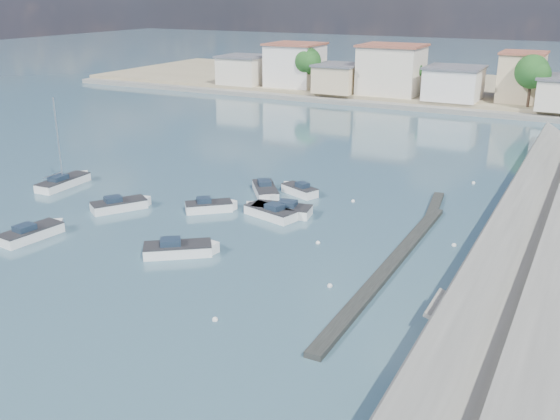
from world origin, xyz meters
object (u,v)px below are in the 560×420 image
object	(u,v)px
motorboat_g	(266,192)
motorboat_h	(182,250)
motorboat_b	(211,207)
sailboat	(65,182)
motorboat_f	(298,190)
motorboat_e	(122,205)
motorboat_d	(279,210)
motorboat_a	(34,233)
motorboat_c	(268,212)

from	to	relation	value
motorboat_g	motorboat_h	distance (m)	15.21
motorboat_b	motorboat_g	distance (m)	6.44
motorboat_g	sailboat	distance (m)	20.20
motorboat_b	motorboat_f	xyz separation A→B (m)	(4.64, 7.88, 0.00)
motorboat_f	motorboat_h	bearing A→B (deg)	-94.23
motorboat_e	motorboat_g	xyz separation A→B (m)	(9.38, 9.38, 0.00)
motorboat_e	motorboat_f	distance (m)	16.34
motorboat_g	motorboat_h	xyz separation A→B (m)	(1.30, -15.16, -0.00)
motorboat_d	motorboat_g	bearing A→B (deg)	130.92
motorboat_d	motorboat_g	world-z (taller)	same
motorboat_b	motorboat_e	xyz separation A→B (m)	(-7.29, -3.28, 0.00)
motorboat_e	sailboat	size ratio (longest dim) A/B	0.55
motorboat_a	motorboat_g	distance (m)	20.87
motorboat_b	sailboat	bearing A→B (deg)	-178.58
motorboat_d	motorboat_b	bearing A→B (deg)	-160.56
motorboat_c	motorboat_g	size ratio (longest dim) A/B	1.05
motorboat_g	motorboat_f	bearing A→B (deg)	34.96
motorboat_b	motorboat_d	world-z (taller)	same
motorboat_f	motorboat_g	world-z (taller)	same
motorboat_b	motorboat_c	size ratio (longest dim) A/B	0.78
motorboat_c	sailboat	world-z (taller)	sailboat
motorboat_c	motorboat_h	distance (m)	10.25
motorboat_b	motorboat_f	distance (m)	9.14
motorboat_b	motorboat_c	bearing A→B (deg)	11.43
motorboat_f	motorboat_e	bearing A→B (deg)	-136.91
motorboat_e	motorboat_f	world-z (taller)	same
motorboat_d	motorboat_h	bearing A→B (deg)	-101.52
motorboat_a	motorboat_d	distance (m)	19.93
motorboat_a	motorboat_c	xyz separation A→B (m)	(13.97, 12.71, 0.00)
motorboat_g	motorboat_d	bearing A→B (deg)	-49.08
motorboat_a	motorboat_h	distance (m)	12.52
motorboat_a	motorboat_d	world-z (taller)	same
sailboat	motorboat_b	bearing A→B (deg)	1.42
motorboat_g	sailboat	bearing A→B (deg)	-161.19
motorboat_a	motorboat_d	xyz separation A→B (m)	(14.50, 13.67, -0.00)
motorboat_b	motorboat_c	distance (m)	5.23
motorboat_f	motorboat_g	distance (m)	3.11
motorboat_f	motorboat_a	bearing A→B (deg)	-124.61
motorboat_c	motorboat_h	size ratio (longest dim) A/B	1.04
sailboat	motorboat_g	bearing A→B (deg)	18.81
motorboat_f	motorboat_h	xyz separation A→B (m)	(-1.25, -16.94, 0.00)
motorboat_g	sailboat	xyz separation A→B (m)	(-19.12, -6.51, 0.04)
motorboat_d	motorboat_f	world-z (taller)	same
motorboat_h	sailboat	bearing A→B (deg)	157.06
motorboat_c	motorboat_d	xyz separation A→B (m)	(0.52, 0.96, -0.00)
motorboat_d	motorboat_g	distance (m)	5.42
motorboat_f	motorboat_d	bearing A→B (deg)	-80.35
motorboat_d	motorboat_c	bearing A→B (deg)	-118.58
motorboat_a	sailboat	bearing A→B (deg)	126.01
motorboat_f	motorboat_g	xyz separation A→B (m)	(-2.55, -1.79, 0.00)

